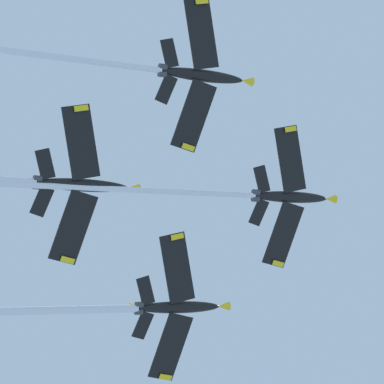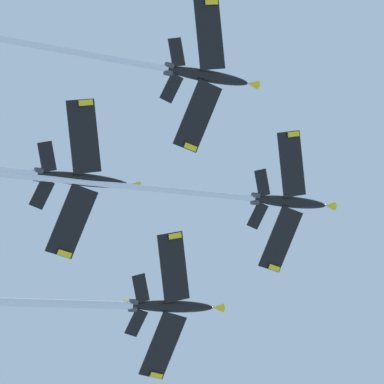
% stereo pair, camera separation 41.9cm
% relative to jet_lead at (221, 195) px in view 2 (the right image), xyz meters
% --- Properties ---
extents(jet_lead, '(30.09, 51.87, 28.66)m').
position_rel_jet_lead_xyz_m(jet_lead, '(0.00, 0.00, 0.00)').
color(jet_lead, black).
extents(jet_left_wing, '(26.26, 43.30, 24.03)m').
position_rel_jet_lead_xyz_m(jet_left_wing, '(-7.85, -19.49, -7.15)').
color(jet_left_wing, black).
extents(jet_right_wing, '(30.88, 52.41, 29.75)m').
position_rel_jet_lead_xyz_m(jet_right_wing, '(20.06, -6.89, -7.37)').
color(jet_right_wing, black).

